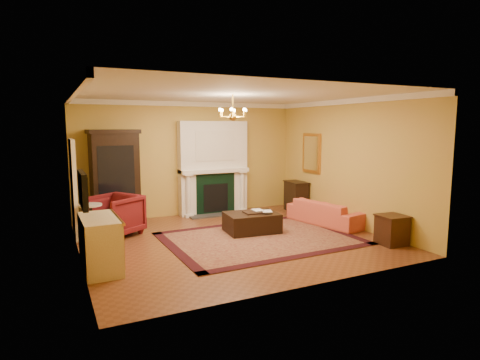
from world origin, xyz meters
TOP-DOWN VIEW (x-y plane):
  - floor at (0.00, 0.00)m, footprint 6.00×5.50m
  - ceiling at (0.00, 0.00)m, footprint 6.00×5.50m
  - wall_back at (0.00, 2.76)m, footprint 6.00×0.02m
  - wall_front at (0.00, -2.76)m, footprint 6.00×0.02m
  - wall_left at (-3.01, 0.00)m, footprint 0.02×5.50m
  - wall_right at (3.01, 0.00)m, footprint 0.02×5.50m
  - fireplace at (0.60, 2.57)m, footprint 1.90×0.70m
  - crown_molding at (0.00, 0.96)m, footprint 6.00×5.50m
  - doorway at (-2.95, 1.70)m, footprint 0.08×1.05m
  - tv_panel at (-2.95, -0.60)m, footprint 0.09×0.95m
  - gilt_mirror at (2.97, 1.40)m, footprint 0.06×0.76m
  - chandelier at (-0.00, 0.00)m, footprint 0.63×0.55m
  - oriental_rug at (0.53, -0.22)m, footprint 3.93×2.98m
  - china_cabinet at (-1.99, 2.49)m, footprint 1.14×0.59m
  - wingback_armchair at (-2.20, 1.38)m, footprint 1.28×1.29m
  - pedestal_table at (-2.70, 1.03)m, footprint 0.45×0.45m
  - commode at (-2.73, -0.68)m, footprint 0.59×1.20m
  - coral_sofa at (2.60, 0.24)m, footprint 0.95×2.04m
  - end_table at (2.72, -1.72)m, footprint 0.53×0.53m
  - console_table at (2.78, 1.82)m, footprint 0.49×0.76m
  - leather_ottoman at (0.61, 0.33)m, footprint 1.22×0.94m
  - ottoman_tray at (0.68, 0.31)m, footprint 0.51×0.41m
  - book_a at (0.66, 0.34)m, footprint 0.22×0.04m
  - book_b at (0.81, 0.20)m, footprint 0.20×0.10m
  - topiary_left at (-0.17, 2.53)m, footprint 0.14×0.14m
  - topiary_right at (1.29, 2.53)m, footprint 0.17×0.17m

SIDE VIEW (x-z plane):
  - floor at x=0.00m, z-range -0.02..0.00m
  - oriental_rug at x=0.53m, z-range 0.00..0.02m
  - leather_ottoman at x=0.61m, z-range 0.02..0.44m
  - end_table at x=2.72m, z-range 0.00..0.57m
  - coral_sofa at x=2.60m, z-range 0.00..0.77m
  - console_table at x=2.78m, z-range 0.00..0.81m
  - commode at x=-2.73m, z-range 0.00..0.89m
  - ottoman_tray at x=0.68m, z-range 0.44..0.47m
  - pedestal_table at x=-2.70m, z-range 0.06..0.87m
  - wingback_armchair at x=-2.20m, z-range 0.00..0.99m
  - book_b at x=0.81m, z-range 0.47..0.76m
  - book_a at x=0.66m, z-range 0.47..0.76m
  - doorway at x=-2.95m, z-range 0.00..2.10m
  - china_cabinet at x=-1.99m, z-range 0.00..2.19m
  - fireplace at x=0.60m, z-range -0.06..2.44m
  - tv_panel at x=-2.95m, z-range 1.06..1.64m
  - topiary_left at x=-0.17m, z-range 1.25..1.64m
  - topiary_right at x=1.29m, z-range 1.25..1.71m
  - wall_back at x=0.00m, z-range 0.00..3.00m
  - wall_front at x=0.00m, z-range 0.00..3.00m
  - wall_left at x=-3.01m, z-range 0.00..3.00m
  - wall_right at x=3.01m, z-range 0.00..3.00m
  - gilt_mirror at x=2.97m, z-range 1.12..2.17m
  - chandelier at x=0.00m, z-range 2.34..2.87m
  - crown_molding at x=0.00m, z-range 2.88..3.00m
  - ceiling at x=0.00m, z-range 3.00..3.02m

